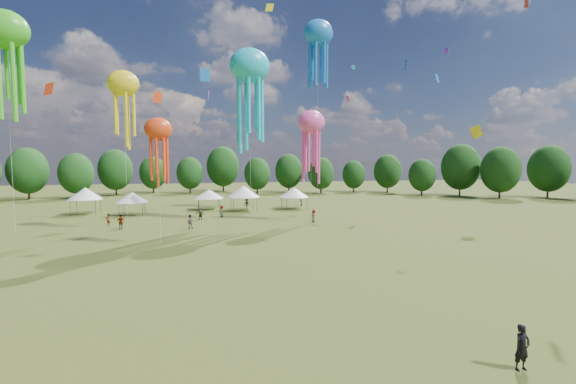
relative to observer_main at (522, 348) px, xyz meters
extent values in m
imported|color=black|center=(0.00, 0.00, 0.00)|extent=(0.68, 0.46, 1.82)
imported|color=gray|center=(-12.55, 36.39, -0.03)|extent=(0.86, 0.67, 1.77)
imported|color=gray|center=(-7.77, 45.72, -0.02)|extent=(0.78, 0.99, 1.78)
imported|color=gray|center=(8.38, 57.32, 0.00)|extent=(1.06, 1.12, 1.82)
imported|color=gray|center=(-2.45, 55.51, -0.03)|extent=(1.18, 0.74, 1.76)
imported|color=gray|center=(-20.89, 38.30, -0.01)|extent=(1.13, 0.67, 1.80)
imported|color=gray|center=(-11.04, 43.70, -0.08)|extent=(1.54, 1.32, 1.67)
imported|color=gray|center=(-22.89, 41.32, -0.09)|extent=(0.56, 0.69, 1.64)
imported|color=gray|center=(4.21, 37.38, -0.04)|extent=(0.68, 0.93, 1.74)
cylinder|color=#47474C|center=(-30.66, 53.25, 0.23)|extent=(0.08, 0.08, 2.28)
cylinder|color=#47474C|center=(-30.66, 56.88, 0.23)|extent=(0.08, 0.08, 2.28)
cylinder|color=#47474C|center=(-27.03, 53.25, 0.23)|extent=(0.08, 0.08, 2.28)
cylinder|color=#47474C|center=(-27.03, 56.88, 0.23)|extent=(0.08, 0.08, 2.28)
cube|color=white|center=(-28.85, 55.06, 1.42)|extent=(4.02, 4.02, 0.10)
cone|color=white|center=(-28.85, 55.06, 2.45)|extent=(5.23, 5.23, 1.96)
cylinder|color=#47474C|center=(-23.08, 50.37, 0.04)|extent=(0.08, 0.08, 1.91)
cylinder|color=#47474C|center=(-23.08, 53.76, 0.04)|extent=(0.08, 0.08, 1.91)
cylinder|color=#47474C|center=(-19.69, 50.37, 0.04)|extent=(0.08, 0.08, 1.91)
cylinder|color=#47474C|center=(-19.69, 53.76, 0.04)|extent=(0.08, 0.08, 1.91)
cube|color=white|center=(-21.38, 52.06, 1.05)|extent=(3.78, 3.78, 0.10)
cone|color=white|center=(-21.38, 52.06, 1.91)|extent=(4.92, 4.92, 1.63)
cylinder|color=#47474C|center=(-10.94, 54.44, 0.03)|extent=(0.08, 0.08, 1.88)
cylinder|color=#47474C|center=(-10.94, 58.05, 0.03)|extent=(0.08, 0.08, 1.88)
cylinder|color=#47474C|center=(-7.33, 54.44, 0.03)|extent=(0.08, 0.08, 1.88)
cylinder|color=#47474C|center=(-7.33, 58.05, 0.03)|extent=(0.08, 0.08, 1.88)
cube|color=white|center=(-9.14, 56.24, 1.02)|extent=(4.01, 4.01, 0.10)
cone|color=white|center=(-9.14, 56.24, 1.88)|extent=(5.21, 5.21, 1.61)
cylinder|color=#47474C|center=(-5.40, 50.94, 0.23)|extent=(0.08, 0.08, 2.28)
cylinder|color=#47474C|center=(-5.40, 54.93, 0.23)|extent=(0.08, 0.08, 2.28)
cylinder|color=#47474C|center=(-1.41, 50.94, 0.23)|extent=(0.08, 0.08, 2.28)
cylinder|color=#47474C|center=(-1.41, 54.93, 0.23)|extent=(0.08, 0.08, 2.28)
cube|color=white|center=(-3.40, 52.94, 1.42)|extent=(4.39, 4.39, 0.10)
cone|color=white|center=(-3.40, 52.94, 2.45)|extent=(5.71, 5.71, 1.96)
cylinder|color=#47474C|center=(4.07, 51.62, 0.09)|extent=(0.08, 0.08, 2.01)
cylinder|color=#47474C|center=(4.07, 55.40, 0.09)|extent=(0.08, 0.08, 2.01)
cylinder|color=#47474C|center=(7.85, 51.62, 0.09)|extent=(0.08, 0.08, 2.01)
cylinder|color=#47474C|center=(7.85, 55.40, 0.09)|extent=(0.08, 0.08, 2.01)
cube|color=white|center=(5.96, 53.51, 1.15)|extent=(4.19, 4.19, 0.10)
cone|color=white|center=(5.96, 53.51, 2.06)|extent=(5.44, 5.44, 1.72)
ellipsoid|color=yellow|center=(-19.85, 36.86, 16.71)|extent=(3.62, 2.53, 3.07)
cylinder|color=beige|center=(-19.85, 36.86, 7.90)|extent=(0.03, 0.03, 17.62)
ellipsoid|color=#19BBDA|center=(-4.04, 41.13, 20.91)|extent=(5.66, 3.96, 4.81)
cylinder|color=beige|center=(-4.04, 41.13, 10.00)|extent=(0.03, 0.03, 21.83)
ellipsoid|color=#FF4BA3|center=(4.21, 38.65, 13.08)|extent=(3.94, 2.76, 3.35)
cylinder|color=beige|center=(4.21, 38.65, 6.09)|extent=(0.03, 0.03, 13.99)
ellipsoid|color=green|center=(-32.18, 38.11, 22.21)|extent=(5.12, 3.58, 4.35)
cylinder|color=beige|center=(-32.18, 38.11, 10.65)|extent=(0.03, 0.03, 23.12)
ellipsoid|color=#F23E15|center=(-15.35, 27.18, 10.59)|extent=(2.64, 1.85, 2.24)
cylinder|color=beige|center=(-15.35, 27.18, 4.84)|extent=(0.03, 0.03, 11.50)
ellipsoid|color=blue|center=(8.81, 48.82, 29.09)|extent=(5.05, 3.53, 4.29)
cylinder|color=beige|center=(8.81, 48.82, 14.09)|extent=(0.03, 0.03, 30.00)
cube|color=blue|center=(-9.49, 55.70, 22.62)|extent=(1.69, 0.55, 2.23)
cube|color=#19BBDA|center=(22.24, 63.90, 28.08)|extent=(0.88, 0.35, 1.06)
cube|color=#9B31DD|center=(-9.39, 48.21, 17.75)|extent=(0.33, 1.47, 1.61)
cube|color=#F23E15|center=(22.63, 21.66, 24.56)|extent=(0.76, 1.19, 1.57)
cube|color=blue|center=(20.72, 33.55, 18.96)|extent=(0.98, 0.83, 1.20)
cube|color=#F23E15|center=(-18.54, 71.00, 21.01)|extent=(1.95, 0.60, 2.45)
cube|color=yellow|center=(1.93, 55.46, 35.05)|extent=(1.69, 1.21, 1.74)
cube|color=blue|center=(29.13, 54.72, 26.79)|extent=(0.58, 2.16, 2.55)
cube|color=#FF4BA3|center=(19.93, 61.40, 20.80)|extent=(0.76, 1.40, 1.44)
cube|color=#9B31DD|center=(20.70, 31.82, 22.17)|extent=(0.58, 0.70, 0.76)
cube|color=#F23E15|center=(-33.02, 53.95, 18.70)|extent=(1.54, 1.50, 2.14)
cube|color=#F3510F|center=(-15.50, 43.45, 12.45)|extent=(1.30, 0.65, 1.48)
cube|color=yellow|center=(26.47, 32.39, 11.69)|extent=(1.80, 0.84, 1.98)
cylinder|color=#38281C|center=(-48.29, 86.26, 0.79)|extent=(0.44, 0.44, 3.41)
ellipsoid|color=#173D14|center=(-48.29, 86.26, 5.70)|extent=(8.53, 8.53, 10.66)
cylinder|color=#38281C|center=(-38.20, 85.79, 0.62)|extent=(0.44, 0.44, 3.07)
ellipsoid|color=#173D14|center=(-38.20, 85.79, 5.03)|extent=(7.66, 7.66, 9.58)
cylinder|color=#38281C|center=(-31.12, 94.10, 0.81)|extent=(0.44, 0.44, 3.43)
ellipsoid|color=#173D14|center=(-31.12, 94.10, 5.74)|extent=(8.58, 8.58, 10.73)
cylinder|color=#38281C|center=(-22.36, 99.73, 0.56)|extent=(0.44, 0.44, 2.95)
ellipsoid|color=#173D14|center=(-22.36, 99.73, 4.80)|extent=(7.37, 7.37, 9.21)
cylinder|color=#38281C|center=(-12.30, 95.83, 0.54)|extent=(0.44, 0.44, 2.89)
ellipsoid|color=#173D14|center=(-12.30, 95.83, 4.69)|extent=(7.23, 7.23, 9.04)
cylinder|color=#38281C|center=(-2.69, 100.26, 1.01)|extent=(0.44, 0.44, 3.84)
ellipsoid|color=#173D14|center=(-2.69, 100.26, 6.53)|extent=(9.60, 9.60, 11.99)
cylinder|color=#38281C|center=(5.58, 89.21, 0.51)|extent=(0.44, 0.44, 2.84)
ellipsoid|color=#173D14|center=(5.58, 89.21, 4.60)|extent=(7.11, 7.11, 8.89)
cylinder|color=#38281C|center=(15.32, 91.80, 0.67)|extent=(0.44, 0.44, 3.16)
ellipsoid|color=#173D14|center=(15.32, 91.80, 5.22)|extent=(7.91, 7.91, 9.88)
cylinder|color=#38281C|center=(23.09, 86.05, 0.53)|extent=(0.44, 0.44, 2.88)
ellipsoid|color=#173D14|center=(23.09, 86.05, 4.67)|extent=(7.21, 7.21, 9.01)
cylinder|color=#38281C|center=(33.91, 88.01, 0.40)|extent=(0.44, 0.44, 2.63)
ellipsoid|color=#173D14|center=(33.91, 88.01, 4.18)|extent=(6.57, 6.57, 8.22)
cylinder|color=#38281C|center=(42.91, 84.50, 0.65)|extent=(0.44, 0.44, 3.13)
ellipsoid|color=#173D14|center=(42.91, 84.50, 5.15)|extent=(7.81, 7.81, 9.77)
cylinder|color=#38281C|center=(46.04, 72.58, 0.45)|extent=(0.44, 0.44, 2.72)
ellipsoid|color=#173D14|center=(46.04, 72.58, 4.36)|extent=(6.80, 6.80, 8.50)
cylinder|color=#38281C|center=(55.36, 69.69, 0.99)|extent=(0.44, 0.44, 3.81)
ellipsoid|color=#173D14|center=(55.36, 69.69, 6.47)|extent=(9.52, 9.52, 11.90)
cylinder|color=#38281C|center=(58.97, 60.56, 0.84)|extent=(0.44, 0.44, 3.51)
ellipsoid|color=#173D14|center=(58.97, 60.56, 5.89)|extent=(8.78, 8.78, 10.97)
cylinder|color=#38281C|center=(71.78, 59.03, 0.91)|extent=(0.44, 0.44, 3.64)
ellipsoid|color=#173D14|center=(71.78, 59.03, 6.14)|extent=(9.10, 9.10, 11.37)
camera|label=1|loc=(-12.53, -11.14, 7.19)|focal=23.05mm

